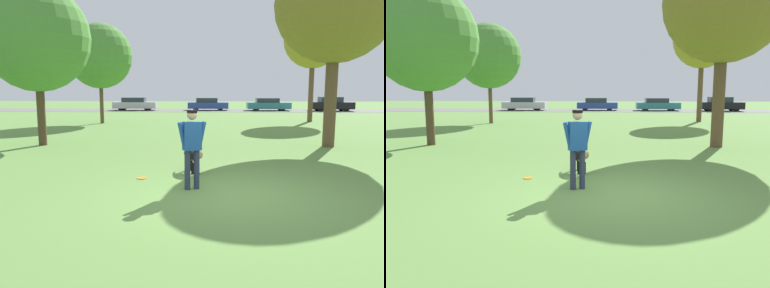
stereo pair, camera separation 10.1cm
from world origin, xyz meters
The scene contains 13 objects.
ground_plane centered at (0.00, 0.00, 0.00)m, with size 120.00×120.00×0.00m, color #608C42.
far_road_strip centered at (0.00, 31.24, 0.01)m, with size 120.00×6.00×0.01m.
person centered at (-0.85, 0.46, 1.06)m, with size 0.66×0.35×1.78m.
dog centered at (-0.92, 2.13, 0.45)m, with size 0.64×1.04×0.65m.
frisbee centered at (-2.17, 1.40, 0.01)m, with size 0.24×0.24×0.02m.
tree_near_right centered at (4.15, 7.02, 5.40)m, with size 4.51×4.51×7.69m.
tree_far_right centered at (6.32, 18.33, 5.50)m, with size 3.88×3.88×7.46m.
tree_far_left centered at (-7.56, 16.37, 4.30)m, with size 4.11×4.11×6.36m.
tree_near_left centered at (-7.18, 6.80, 4.15)m, with size 4.09×4.09×6.20m.
parked_car_silver centered at (-8.42, 31.17, 0.67)m, with size 4.51×1.85×1.33m.
parked_car_blue centered at (-0.80, 31.58, 0.63)m, with size 4.23×1.77×1.29m.
parked_car_teal centered at (5.43, 31.42, 0.63)m, with size 4.39×1.80×1.28m.
parked_car_black centered at (11.66, 30.90, 0.70)m, with size 4.15×1.84×1.42m.
Camera 2 is at (-0.33, -7.72, 2.24)m, focal length 35.00 mm.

